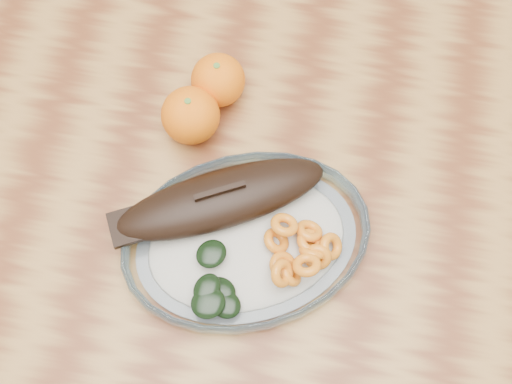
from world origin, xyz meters
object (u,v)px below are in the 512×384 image
plated_meal (245,237)px  orange_right (191,115)px  dining_table (202,232)px  orange_left (218,80)px

plated_meal → orange_right: bearing=99.8°
orange_right → dining_table: bearing=-75.6°
plated_meal → orange_left: bearing=85.5°
plated_meal → orange_right: plated_meal is taller
dining_table → plated_meal: (0.07, -0.03, 0.12)m
plated_meal → dining_table: bearing=129.6°
orange_left → orange_right: bearing=-111.9°
dining_table → orange_right: orange_right is taller
orange_left → orange_right: orange_right is taller
dining_table → plated_meal: bearing=-25.5°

